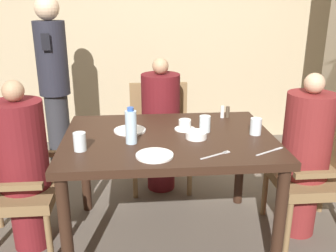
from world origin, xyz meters
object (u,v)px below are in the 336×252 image
at_px(diner_in_far_chair, 161,124).
at_px(plate_main_left, 130,130).
at_px(teacup_with_saucer, 185,125).
at_px(water_bottle, 131,127).
at_px(diner_in_left_chair, 23,166).
at_px(chair_left_side, 3,181).
at_px(glass_tall_near, 256,126).
at_px(standing_host, 54,82).
at_px(plate_main_right, 155,155).
at_px(chair_far_side, 160,131).
at_px(diner_in_right_chair, 305,155).
at_px(bowl_small, 196,135).
at_px(chair_right_side, 323,169).
at_px(glass_tall_mid, 80,142).
at_px(glass_tall_far, 205,124).

relative_size(diner_in_far_chair, plate_main_left, 5.42).
xyz_separation_m(teacup_with_saucer, water_bottle, (-0.36, -0.22, 0.08)).
bearing_deg(diner_in_left_chair, chair_left_side, 180.00).
relative_size(water_bottle, glass_tall_near, 2.10).
bearing_deg(standing_host, plate_main_right, -61.00).
xyz_separation_m(diner_in_left_chair, chair_far_side, (0.93, 0.89, -0.10)).
height_order(diner_in_right_chair, bowl_small, diner_in_right_chair).
bearing_deg(water_bottle, bowl_small, 6.65).
distance_m(chair_left_side, plate_main_right, 1.05).
bearing_deg(teacup_with_saucer, chair_far_side, 98.78).
bearing_deg(chair_right_side, glass_tall_near, -177.77).
relative_size(chair_left_side, standing_host, 0.54).
xyz_separation_m(chair_far_side, plate_main_right, (-0.11, -1.21, 0.28)).
xyz_separation_m(diner_in_far_chair, glass_tall_mid, (-0.53, -0.94, 0.23)).
bearing_deg(teacup_with_saucer, chair_left_side, -174.62).
height_order(chair_far_side, water_bottle, water_bottle).
xyz_separation_m(water_bottle, glass_tall_mid, (-0.30, -0.09, -0.05)).
bearing_deg(glass_tall_mid, chair_left_side, 159.90).
xyz_separation_m(chair_left_side, plate_main_right, (0.96, -0.32, 0.28)).
bearing_deg(chair_far_side, glass_tall_near, -58.08).
bearing_deg(standing_host, teacup_with_saucer, -45.30).
xyz_separation_m(plate_main_left, glass_tall_far, (0.49, -0.05, 0.05)).
relative_size(plate_main_left, water_bottle, 0.94).
distance_m(plate_main_left, water_bottle, 0.24).
relative_size(standing_host, glass_tall_far, 15.06).
distance_m(chair_far_side, water_bottle, 1.09).
bearing_deg(glass_tall_near, plate_main_right, -155.75).
height_order(bowl_small, glass_tall_near, glass_tall_near).
bearing_deg(glass_tall_mid, chair_right_side, 7.00).
relative_size(chair_right_side, diner_in_right_chair, 0.76).
xyz_separation_m(plate_main_left, teacup_with_saucer, (0.37, 0.00, 0.02)).
bearing_deg(glass_tall_far, diner_in_right_chair, -4.85).
distance_m(diner_in_left_chair, glass_tall_mid, 0.50).
distance_m(diner_in_left_chair, bowl_small, 1.12).
xyz_separation_m(water_bottle, glass_tall_near, (0.80, 0.09, -0.05)).
xyz_separation_m(diner_in_left_chair, bowl_small, (1.10, -0.06, 0.20)).
xyz_separation_m(chair_left_side, glass_tall_far, (1.32, 0.06, 0.33)).
distance_m(standing_host, plate_main_left, 1.28).
height_order(chair_left_side, glass_tall_mid, chair_left_side).
bearing_deg(diner_in_left_chair, diner_in_far_chair, 38.66).
relative_size(plate_main_right, bowl_small, 1.59).
bearing_deg(diner_in_far_chair, chair_far_side, 90.00).
bearing_deg(chair_right_side, plate_main_left, 175.19).
bearing_deg(plate_main_right, glass_tall_near, 24.25).
relative_size(teacup_with_saucer, glass_tall_near, 1.29).
xyz_separation_m(diner_in_far_chair, diner_in_right_chair, (0.93, -0.75, 0.00)).
distance_m(chair_right_side, glass_tall_mid, 1.65).
relative_size(chair_far_side, diner_in_right_chair, 0.76).
bearing_deg(glass_tall_mid, teacup_with_saucer, 25.34).
height_order(bowl_small, water_bottle, water_bottle).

